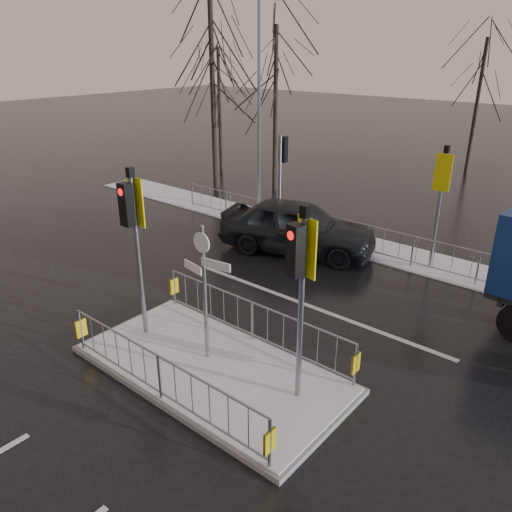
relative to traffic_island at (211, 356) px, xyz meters
The scene contains 11 objects.
ground 0.39m from the traffic_island, 42.90° to the right, with size 120.00×120.00×0.00m, color black.
snow_verge 8.60m from the traffic_island, 89.92° to the left, with size 30.00×2.00×0.04m, color white.
lane_markings 0.52m from the traffic_island, 88.07° to the right, with size 8.00×11.38×0.01m.
traffic_island is the anchor object (origin of this frame).
far_kerb_fixtures 8.11m from the traffic_island, 87.84° to the left, with size 18.00×0.65×3.83m.
car_far_lane 7.23m from the traffic_island, 110.64° to the left, with size 2.11×5.24×1.78m, color black.
tree_near_a 16.23m from the traffic_island, 133.66° to the left, with size 4.75×4.75×8.97m.
tree_near_b 15.57m from the traffic_island, 122.60° to the left, with size 4.00×4.00×7.55m.
tree_near_c 18.84m from the traffic_island, 132.79° to the left, with size 3.50×3.50×6.61m.
tree_far_a 22.52m from the traffic_island, 95.17° to the left, with size 3.75×3.75×7.08m.
street_lamp_left 12.17m from the traffic_island, 124.07° to the left, with size 1.25×0.18×8.20m.
Camera 1 is at (6.49, -6.27, 6.51)m, focal length 35.00 mm.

